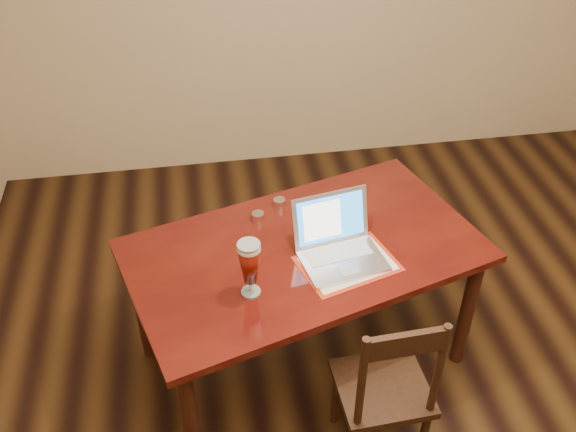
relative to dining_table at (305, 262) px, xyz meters
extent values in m
cube|color=#4C110A|center=(0.00, 0.01, 0.06)|extent=(1.80, 1.32, 0.04)
cylinder|color=black|center=(-0.58, -0.55, -0.32)|extent=(0.07, 0.07, 0.71)
cylinder|color=black|center=(0.80, -0.14, -0.32)|extent=(0.07, 0.07, 0.71)
cylinder|color=black|center=(-0.80, 0.16, -0.32)|extent=(0.07, 0.07, 0.71)
cylinder|color=black|center=(0.59, 0.57, -0.32)|extent=(0.07, 0.07, 0.71)
cube|color=#AE2310|center=(0.17, -0.13, 0.08)|extent=(0.49, 0.41, 0.00)
cube|color=beige|center=(0.17, -0.13, 0.08)|extent=(0.44, 0.36, 0.00)
cube|color=silver|center=(0.15, -0.12, 0.09)|extent=(0.40, 0.31, 0.02)
cube|color=silver|center=(0.14, -0.07, 0.10)|extent=(0.31, 0.16, 0.00)
cube|color=silver|center=(0.16, -0.19, 0.10)|extent=(0.10, 0.08, 0.00)
cube|color=silver|center=(0.12, 0.03, 0.22)|extent=(0.37, 0.14, 0.24)
cube|color=blue|center=(0.12, 0.03, 0.22)|extent=(0.32, 0.11, 0.20)
cube|color=white|center=(0.08, 0.02, 0.22)|extent=(0.19, 0.08, 0.17)
cylinder|color=silver|center=(-0.28, -0.24, 0.09)|extent=(0.08, 0.08, 0.01)
cylinder|color=silver|center=(-0.28, -0.24, 0.12)|extent=(0.01, 0.01, 0.06)
cylinder|color=silver|center=(-0.28, -0.24, 0.33)|extent=(0.10, 0.10, 0.02)
cylinder|color=silver|center=(-0.28, -0.24, 0.35)|extent=(0.10, 0.10, 0.01)
cylinder|color=silver|center=(-0.18, 0.25, 0.10)|extent=(0.06, 0.06, 0.04)
cylinder|color=silver|center=(-0.06, 0.35, 0.10)|extent=(0.06, 0.06, 0.04)
cube|color=black|center=(0.24, -0.55, -0.27)|extent=(0.40, 0.38, 0.04)
cylinder|color=black|center=(0.08, -0.41, -0.48)|extent=(0.04, 0.04, 0.38)
cylinder|color=black|center=(0.39, -0.40, -0.48)|extent=(0.04, 0.04, 0.38)
cylinder|color=black|center=(0.09, -0.70, -0.01)|extent=(0.03, 0.03, 0.50)
cylinder|color=black|center=(0.41, -0.69, -0.01)|extent=(0.03, 0.03, 0.50)
cube|color=black|center=(0.25, -0.70, 0.18)|extent=(0.31, 0.04, 0.11)
camera|label=1|loc=(-0.44, -2.18, 2.01)|focal=40.00mm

